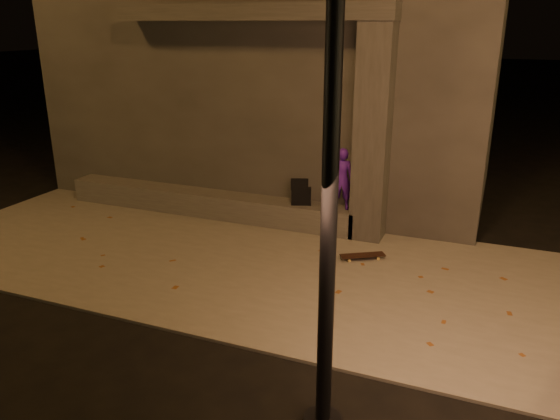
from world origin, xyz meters
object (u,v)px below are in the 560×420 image
at_px(skateboard, 363,256).
at_px(backpack, 301,195).
at_px(column, 373,135).
at_px(skateboarder, 342,179).

bearing_deg(skateboard, backpack, 113.19).
relative_size(column, backpack, 7.22).
bearing_deg(backpack, column, -18.96).
xyz_separation_m(backpack, skateboard, (1.41, -1.01, -0.56)).
distance_m(column, skateboarder, 0.94).
distance_m(skateboarder, skateboard, 1.53).
relative_size(skateboarder, skateboard, 1.56).
bearing_deg(skateboarder, backpack, -14.12).
xyz_separation_m(column, backpack, (-1.24, 0.00, -1.18)).
height_order(column, skateboard, column).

